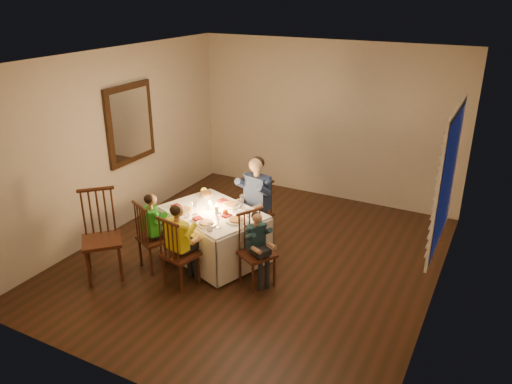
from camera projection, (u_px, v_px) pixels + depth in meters
The scene contains 26 objects.
ground at pixel (255, 258), 6.65m from camera, with size 5.00×5.00×0.00m, color black.
wall_left at pixel (116, 142), 7.11m from camera, with size 0.02×5.00×2.60m, color beige.
wall_right at pixel (446, 201), 5.18m from camera, with size 0.02×5.00×2.60m, color beige.
wall_back at pixel (326, 121), 8.19m from camera, with size 4.50×0.02×2.60m, color beige.
ceiling at pixel (255, 59), 5.65m from camera, with size 5.00×5.00×0.00m, color white.
dining_table at pixel (213, 225), 6.50m from camera, with size 1.54×1.33×0.65m.
chair_adult at pixel (256, 241), 7.11m from camera, with size 0.38×0.36×0.92m, color #3C1D10, non-canonical shape.
chair_near_left at pixel (157, 267), 6.46m from camera, with size 0.38×0.36×0.92m, color #3C1D10, non-canonical shape.
chair_near_right at pixel (182, 284), 6.09m from camera, with size 0.38×0.36×0.92m, color #3C1D10, non-canonical shape.
chair_end at pixel (257, 283), 6.10m from camera, with size 0.38×0.36×0.92m, color #3C1D10, non-canonical shape.
chair_extra at pixel (106, 276), 6.25m from camera, with size 0.46×0.44×1.12m, color #3C1D10, non-canonical shape.
adult at pixel (256, 241), 7.11m from camera, with size 0.46×0.42×1.25m, color navy, non-canonical shape.
child_green at pixel (157, 267), 6.46m from camera, with size 0.33×0.30×1.02m, color green, non-canonical shape.
child_yellow at pixel (182, 284), 6.09m from camera, with size 0.35×0.32×1.06m, color yellow, non-canonical shape.
child_teal at pixel (257, 283), 6.10m from camera, with size 0.29×0.26×0.95m, color #1A3541, non-canonical shape.
setting_adult at pixel (231, 205), 6.58m from camera, with size 0.26×0.26×0.02m, color white.
setting_green at pixel (184, 211), 6.41m from camera, with size 0.26×0.26×0.02m, color white.
setting_yellow at pixel (207, 224), 6.07m from camera, with size 0.26×0.26×0.02m, color white.
setting_teal at pixel (236, 221), 6.14m from camera, with size 0.26×0.26×0.02m, color white.
candle_left at pixel (210, 206), 6.45m from camera, with size 0.06×0.06×0.10m, color white.
candle_right at pixel (217, 210), 6.35m from camera, with size 0.06×0.06×0.10m, color white.
squash at pixel (204, 191), 6.95m from camera, with size 0.09×0.09×0.09m, color #FFE843.
orange_fruit at pixel (225, 212), 6.30m from camera, with size 0.08×0.08×0.08m, color orange.
serving_bowl at pixel (206, 195), 6.84m from camera, with size 0.20×0.20×0.05m, color white.
wall_mirror at pixel (130, 124), 7.27m from camera, with size 0.06×0.95×1.15m.
window_blinds at pixel (446, 179), 5.21m from camera, with size 0.07×1.34×1.54m.
Camera 1 is at (2.71, -5.12, 3.38)m, focal length 35.00 mm.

